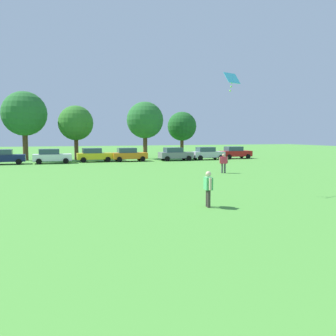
{
  "coord_description": "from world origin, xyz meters",
  "views": [
    {
      "loc": [
        -1.22,
        0.83,
        3.32
      ],
      "look_at": [
        2.3,
        11.4,
        2.3
      ],
      "focal_mm": 38.83,
      "sensor_mm": 36.0,
      "label": 1
    }
  ],
  "objects_px": {
    "adult_bystander": "(208,186)",
    "kite": "(232,80)",
    "bystander_near_trees": "(224,162)",
    "parked_car_silver_6": "(207,153)",
    "parked_car_white_2": "(52,156)",
    "tree_right": "(145,120)",
    "tree_far_right": "(182,126)",
    "parked_car_orange_4": "(129,154)",
    "parked_car_red_7": "(235,152)",
    "parked_car_gray_5": "(175,154)",
    "tree_center": "(76,123)",
    "tree_left": "(24,114)",
    "parked_car_navy_1": "(4,157)",
    "parked_car_yellow_3": "(94,155)"
  },
  "relations": [
    {
      "from": "parked_car_white_2",
      "to": "tree_far_right",
      "type": "bearing_deg",
      "value": 20.4
    },
    {
      "from": "adult_bystander",
      "to": "tree_center",
      "type": "relative_size",
      "value": 0.23
    },
    {
      "from": "parked_car_navy_1",
      "to": "parked_car_gray_5",
      "type": "distance_m",
      "value": 20.25
    },
    {
      "from": "parked_car_navy_1",
      "to": "parked_car_gray_5",
      "type": "relative_size",
      "value": 1.0
    },
    {
      "from": "tree_center",
      "to": "tree_far_right",
      "type": "relative_size",
      "value": 1.07
    },
    {
      "from": "kite",
      "to": "parked_car_orange_4",
      "type": "bearing_deg",
      "value": 90.19
    },
    {
      "from": "tree_far_right",
      "to": "parked_car_red_7",
      "type": "bearing_deg",
      "value": -46.36
    },
    {
      "from": "adult_bystander",
      "to": "parked_car_white_2",
      "type": "bearing_deg",
      "value": -158.8
    },
    {
      "from": "parked_car_silver_6",
      "to": "tree_center",
      "type": "height_order",
      "value": "tree_center"
    },
    {
      "from": "parked_car_navy_1",
      "to": "parked_car_silver_6",
      "type": "distance_m",
      "value": 24.85
    },
    {
      "from": "parked_car_silver_6",
      "to": "bystander_near_trees",
      "type": "bearing_deg",
      "value": -109.83
    },
    {
      "from": "parked_car_white_2",
      "to": "parked_car_red_7",
      "type": "height_order",
      "value": "same"
    },
    {
      "from": "parked_car_gray_5",
      "to": "tree_right",
      "type": "relative_size",
      "value": 0.55
    },
    {
      "from": "kite",
      "to": "tree_left",
      "type": "xyz_separation_m",
      "value": [
        -12.44,
        32.15,
        -0.36
      ]
    },
    {
      "from": "adult_bystander",
      "to": "kite",
      "type": "xyz_separation_m",
      "value": [
        2.81,
        3.15,
        5.36
      ]
    },
    {
      "from": "parked_car_navy_1",
      "to": "tree_center",
      "type": "distance_m",
      "value": 10.74
    },
    {
      "from": "adult_bystander",
      "to": "parked_car_white_2",
      "type": "xyz_separation_m",
      "value": [
        -6.51,
        29.05,
        -0.13
      ]
    },
    {
      "from": "parked_car_navy_1",
      "to": "parked_car_yellow_3",
      "type": "bearing_deg",
      "value": 3.95
    },
    {
      "from": "tree_left",
      "to": "parked_car_orange_4",
      "type": "bearing_deg",
      "value": -24.99
    },
    {
      "from": "bystander_near_trees",
      "to": "parked_car_silver_6",
      "type": "relative_size",
      "value": 0.39
    },
    {
      "from": "parked_car_silver_6",
      "to": "parked_car_red_7",
      "type": "xyz_separation_m",
      "value": [
        4.68,
        0.91,
        0.0
      ]
    },
    {
      "from": "parked_car_red_7",
      "to": "parked_car_white_2",
      "type": "bearing_deg",
      "value": -177.65
    },
    {
      "from": "tree_left",
      "to": "parked_car_yellow_3",
      "type": "bearing_deg",
      "value": -32.99
    },
    {
      "from": "adult_bystander",
      "to": "parked_car_yellow_3",
      "type": "relative_size",
      "value": 0.39
    },
    {
      "from": "bystander_near_trees",
      "to": "parked_car_red_7",
      "type": "xyz_separation_m",
      "value": [
        10.44,
        16.89,
        -0.15
      ]
    },
    {
      "from": "parked_car_orange_4",
      "to": "parked_car_gray_5",
      "type": "relative_size",
      "value": 1.0
    },
    {
      "from": "adult_bystander",
      "to": "parked_car_orange_4",
      "type": "distance_m",
      "value": 29.67
    },
    {
      "from": "parked_car_gray_5",
      "to": "tree_left",
      "type": "height_order",
      "value": "tree_left"
    },
    {
      "from": "parked_car_orange_4",
      "to": "tree_far_right",
      "type": "bearing_deg",
      "value": 34.25
    },
    {
      "from": "adult_bystander",
      "to": "parked_car_orange_4",
      "type": "height_order",
      "value": "parked_car_orange_4"
    },
    {
      "from": "kite",
      "to": "parked_car_silver_6",
      "type": "height_order",
      "value": "kite"
    },
    {
      "from": "parked_car_silver_6",
      "to": "parked_car_red_7",
      "type": "distance_m",
      "value": 4.77
    },
    {
      "from": "tree_far_right",
      "to": "parked_car_gray_5",
      "type": "bearing_deg",
      "value": -116.9
    },
    {
      "from": "adult_bystander",
      "to": "tree_far_right",
      "type": "relative_size",
      "value": 0.25
    },
    {
      "from": "tree_far_right",
      "to": "parked_car_yellow_3",
      "type": "bearing_deg",
      "value": -156.46
    },
    {
      "from": "parked_car_orange_4",
      "to": "tree_right",
      "type": "height_order",
      "value": "tree_right"
    },
    {
      "from": "kite",
      "to": "tree_right",
      "type": "bearing_deg",
      "value": 84.14
    },
    {
      "from": "adult_bystander",
      "to": "kite",
      "type": "height_order",
      "value": "kite"
    },
    {
      "from": "bystander_near_trees",
      "to": "tree_far_right",
      "type": "xyz_separation_m",
      "value": [
        4.74,
        22.86,
        3.54
      ]
    },
    {
      "from": "parked_car_white_2",
      "to": "tree_right",
      "type": "relative_size",
      "value": 0.55
    },
    {
      "from": "adult_bystander",
      "to": "tree_right",
      "type": "distance_m",
      "value": 34.56
    },
    {
      "from": "parked_car_white_2",
      "to": "tree_right",
      "type": "height_order",
      "value": "tree_right"
    },
    {
      "from": "parked_car_gray_5",
      "to": "parked_car_red_7",
      "type": "distance_m",
      "value": 9.34
    },
    {
      "from": "tree_right",
      "to": "tree_left",
      "type": "bearing_deg",
      "value": 174.37
    },
    {
      "from": "parked_car_gray_5",
      "to": "tree_far_right",
      "type": "relative_size",
      "value": 0.64
    },
    {
      "from": "bystander_near_trees",
      "to": "parked_car_navy_1",
      "type": "xyz_separation_m",
      "value": [
        -19.09,
        16.17,
        -0.15
      ]
    },
    {
      "from": "parked_car_orange_4",
      "to": "tree_left",
      "type": "bearing_deg",
      "value": 155.01
    },
    {
      "from": "adult_bystander",
      "to": "bystander_near_trees",
      "type": "bearing_deg",
      "value": 158.85
    },
    {
      "from": "adult_bystander",
      "to": "tree_left",
      "type": "relative_size",
      "value": 0.19
    },
    {
      "from": "kite",
      "to": "parked_car_silver_6",
      "type": "xyz_separation_m",
      "value": [
        10.47,
        25.99,
        -5.49
      ]
    }
  ]
}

